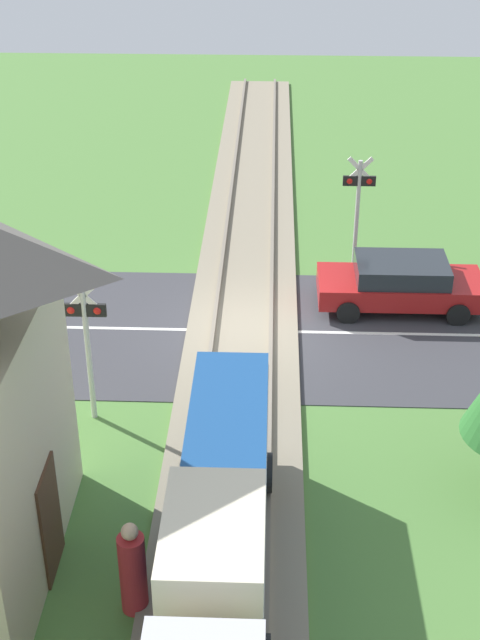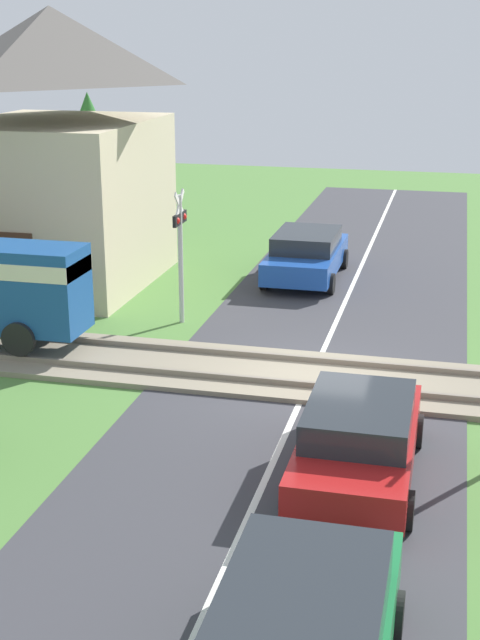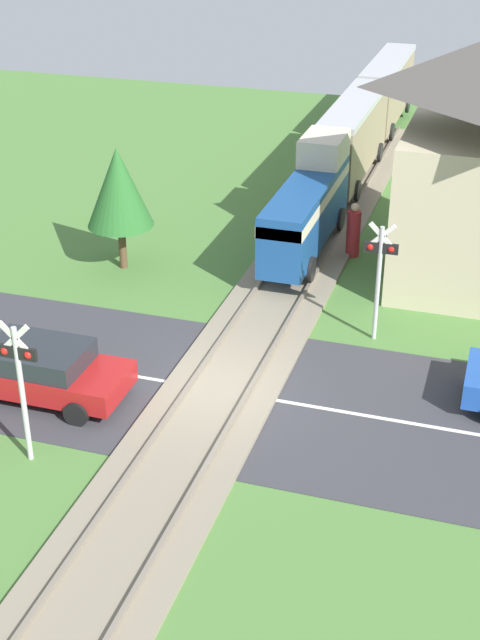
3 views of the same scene
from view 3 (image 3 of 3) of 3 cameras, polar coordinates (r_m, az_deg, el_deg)
ground_plane at (r=21.73m, az=-1.22°, el=-4.60°), size 60.00×60.00×0.00m
road_surface at (r=21.72m, az=-1.22°, el=-4.58°), size 48.00×6.40×0.02m
track_bed at (r=21.69m, az=-1.22°, el=-4.45°), size 2.80×48.00×0.24m
train at (r=35.90m, az=7.46°, el=11.84°), size 1.58×22.81×3.18m
car_near_crossing at (r=21.75m, az=-12.75°, el=-3.08°), size 4.30×1.97×1.35m
crossing_signal_west_approach at (r=18.87m, az=-13.92°, el=-3.40°), size 0.90×0.18×3.34m
crossing_signal_east_approach at (r=23.35m, az=8.91°, el=3.41°), size 0.90×0.18×3.34m
pedestrian_by_station at (r=28.91m, az=7.27°, el=5.61°), size 0.44×0.44×1.79m
tree_roadside_hedge at (r=27.41m, az=-7.78°, el=8.40°), size 2.04×2.04×3.88m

